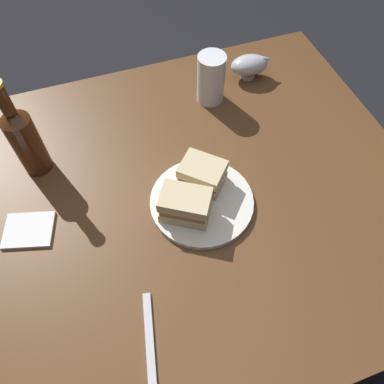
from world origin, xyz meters
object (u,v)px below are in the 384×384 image
cider_bottle (25,139)px  napkin (29,230)px  sandwich_half_right (185,205)px  pint_glass (211,81)px  gravy_boat (250,65)px  fork (150,339)px  sandwich_half_left (202,174)px  plate (202,202)px

cider_bottle → napkin: size_ratio=2.46×
sandwich_half_right → pint_glass: 0.40m
gravy_boat → pint_glass: bearing=19.5°
pint_glass → cider_bottle: size_ratio=0.53×
gravy_boat → fork: size_ratio=0.72×
gravy_boat → fork: (0.49, 0.64, -0.04)m
sandwich_half_left → cider_bottle: (0.37, -0.19, 0.06)m
plate → napkin: (0.40, -0.06, -0.00)m
plate → cider_bottle: size_ratio=0.91×
gravy_boat → napkin: 0.76m
gravy_boat → cider_bottle: (0.65, 0.14, 0.06)m
plate → sandwich_half_right: 0.07m
pint_glass → cider_bottle: bearing=10.1°
gravy_boat → napkin: size_ratio=1.18×
napkin → fork: (-0.20, 0.32, -0.00)m
plate → cider_bottle: (0.35, -0.24, 0.10)m
plate → pint_glass: bearing=-113.9°
sandwich_half_left → fork: 0.38m
plate → cider_bottle: 0.44m
plate → sandwich_half_left: size_ratio=1.94×
pint_glass → napkin: bearing=26.4°
plate → sandwich_half_left: 0.07m
plate → napkin: 0.40m
sandwich_half_left → napkin: 0.42m
sandwich_half_right → cider_bottle: bearing=-40.7°
sandwich_half_right → cider_bottle: size_ratio=0.49×
sandwich_half_right → gravy_boat: (-0.34, -0.40, -0.01)m
cider_bottle → napkin: (0.04, 0.18, -0.10)m
fork → plate: bearing=-26.3°
sandwich_half_right → pint_glass: bearing=-118.9°
sandwich_half_right → fork: sandwich_half_right is taller
sandwich_half_left → pint_glass: bearing=-114.4°
cider_bottle → fork: (-0.15, 0.50, -0.10)m
plate → cider_bottle: bearing=-34.3°
pint_glass → napkin: pint_glass is taller
sandwich_half_right → sandwich_half_left: bearing=-133.2°
cider_bottle → fork: 0.53m
cider_bottle → napkin: 0.21m
sandwich_half_right → napkin: sandwich_half_right is taller
cider_bottle → napkin: cider_bottle is taller
plate → gravy_boat: gravy_boat is taller
sandwich_half_left → fork: sandwich_half_left is taller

